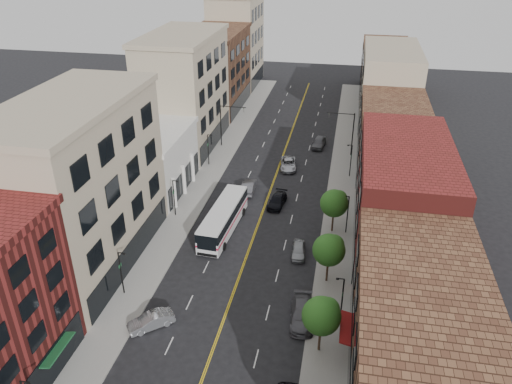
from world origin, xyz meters
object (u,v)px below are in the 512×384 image
Objects in this scene: car_lane_a at (277,201)px; car_lane_b at (288,164)px; car_lane_c at (319,142)px; car_parked_far at (299,250)px; car_lane_behind at (248,187)px; city_bus at (223,217)px; car_parked_mid at (302,314)px; car_angle_b at (151,321)px.

car_lane_b is at bearing 97.17° from car_lane_a.
car_lane_b is at bearing -106.61° from car_lane_c.
car_parked_far is 0.82× the size of car_lane_c.
car_lane_c reaches higher than car_lane_a.
car_lane_b is at bearing -119.72° from car_lane_behind.
car_parked_far is 16.63m from car_lane_behind.
car_parked_far is (9.76, -3.52, -1.18)m from city_bus.
city_bus is 2.63× the size of car_lane_a.
car_parked_mid is at bearing -47.93° from city_bus.
car_parked_mid is at bearing -81.19° from car_lane_c.
car_parked_far is at bearing -87.34° from car_lane_b.
car_lane_behind is 20.22m from car_lane_c.
car_lane_b is (-5.90, 33.71, -0.07)m from car_parked_mid.
car_angle_b is 14.30m from car_parked_mid.
car_lane_behind reaches higher than car_angle_b.
car_angle_b is 0.80× the size of car_parked_mid.
car_parked_far is at bearing 99.28° from car_angle_b.
car_lane_c reaches higher than car_angle_b.
car_lane_a is (4.61, -3.12, -0.10)m from car_lane_behind.
car_lane_behind is (0.96, 10.59, -1.07)m from city_bus.
city_bus is at bearing -101.81° from car_lane_c.
car_lane_a is 21.81m from car_lane_c.
car_lane_a is at bearing 100.17° from car_parked_mid.
car_parked_mid is (13.85, 3.56, 0.07)m from car_angle_b.
car_lane_c is (-0.30, 32.45, 0.15)m from car_parked_far.
car_angle_b is 0.90× the size of car_lane_c.
car_parked_mid is 10.85m from car_parked_far.
car_lane_c is at bearing 86.38° from car_lane_a.
car_angle_b is 0.84× the size of car_lane_b.
car_parked_far is (12.25, 14.29, -0.04)m from car_angle_b.
car_lane_a is at bearing 122.19° from car_angle_b.
car_lane_a is 0.92× the size of car_lane_b.
car_lane_behind is at bearing 117.01° from car_parked_far.
car_lane_behind is 0.99× the size of car_lane_c.
car_parked_mid is at bearing -86.47° from car_parked_far.
car_angle_b is at bearing -135.54° from car_parked_far.
car_parked_mid is at bearing 64.30° from car_angle_b.
car_angle_b is 0.91× the size of car_lane_behind.
car_parked_mid reaches higher than car_lane_b.
car_parked_mid is 1.04× the size of car_lane_b.
car_angle_b is at bearing -94.44° from city_bus.
car_lane_behind is at bearing 132.94° from car_angle_b.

